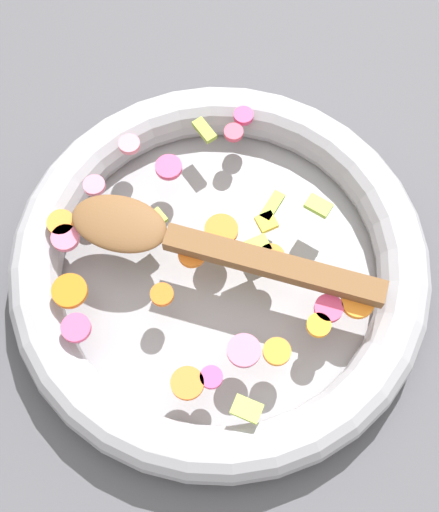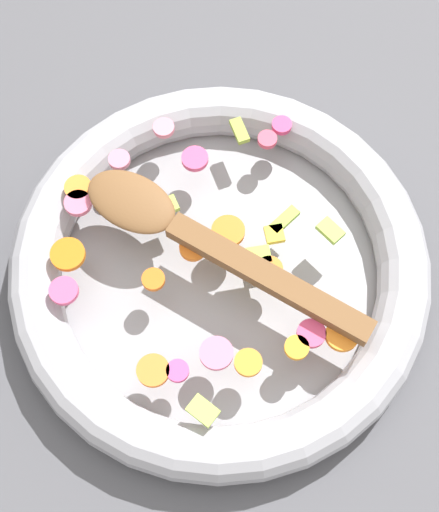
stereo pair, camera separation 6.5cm
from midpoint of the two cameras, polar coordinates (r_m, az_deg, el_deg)
The scene contains 4 objects.
ground_plane at distance 0.70m, azimuth 2.65°, elevation -1.90°, with size 4.00×4.00×0.00m, color #4C4C51.
skillet at distance 0.68m, azimuth 2.73°, elevation -1.24°, with size 0.40×0.40×0.05m.
chopped_vegetables at distance 0.65m, azimuth 1.35°, elevation -0.61°, with size 0.30×0.28×0.01m.
wooden_spoon at distance 0.64m, azimuth 0.81°, elevation 1.25°, with size 0.26×0.21×0.01m.
Camera 2 is at (0.23, -0.09, 0.65)m, focal length 50.00 mm.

